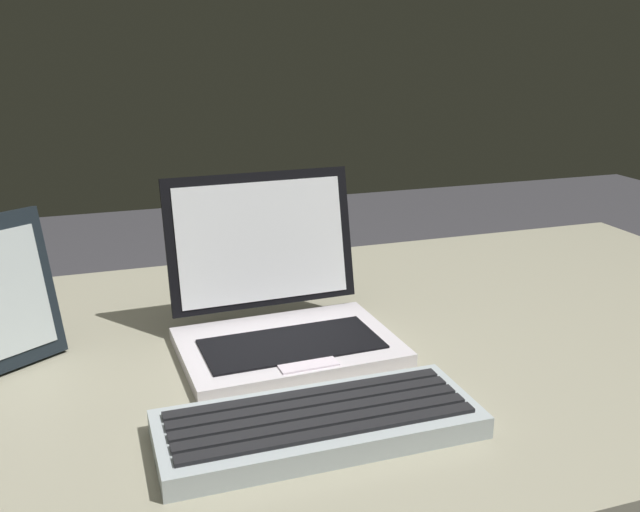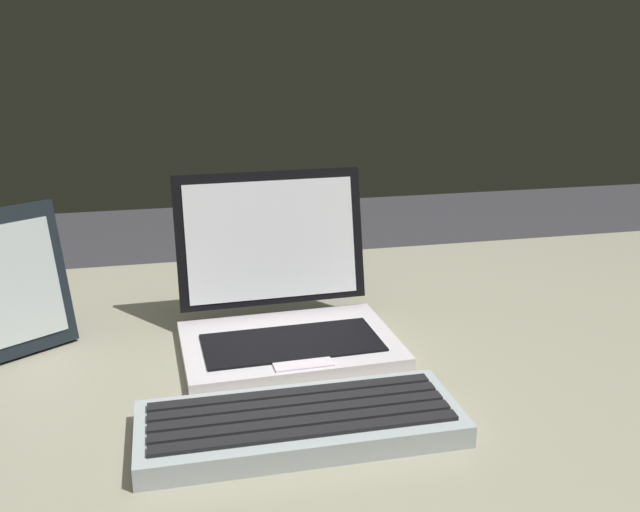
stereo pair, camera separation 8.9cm
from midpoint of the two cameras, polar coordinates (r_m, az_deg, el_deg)
name	(u,v)px [view 1 (the left image)]	position (r m, az deg, el deg)	size (l,w,h in m)	color
desk	(338,400)	(1.03, -1.05, -11.59)	(1.56, 0.83, 0.75)	#9E9A82
laptop_front	(280,312)	(0.97, -5.90, -4.52)	(0.29, 0.25, 0.22)	silver
external_keyboard	(319,423)	(0.77, -3.50, -13.35)	(0.34, 0.13, 0.03)	#B1BBBF
photo_frame	(3,294)	(0.99, -26.56, -2.77)	(0.14, 0.11, 0.20)	black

